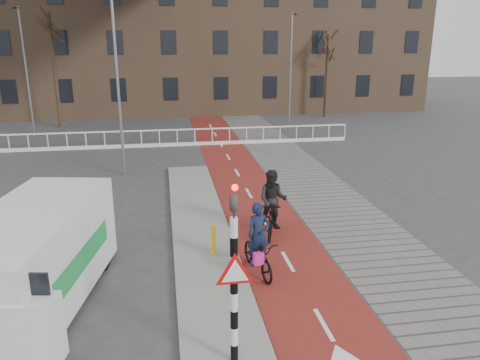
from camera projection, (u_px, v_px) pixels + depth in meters
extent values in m
plane|color=#38383A|center=(247.00, 306.00, 10.78)|extent=(120.00, 120.00, 0.00)
cube|color=maroon|center=(241.00, 179.00, 20.45)|extent=(2.50, 60.00, 0.01)
cube|color=slate|center=(302.00, 176.00, 20.88)|extent=(3.00, 60.00, 0.01)
cube|color=gray|center=(202.00, 236.00, 14.43)|extent=(1.80, 16.00, 0.12)
cylinder|color=black|center=(234.00, 293.00, 8.34)|extent=(0.14, 0.14, 2.88)
imported|color=black|center=(234.00, 195.00, 7.81)|extent=(0.13, 0.16, 0.80)
cylinder|color=#FF0C05|center=(235.00, 188.00, 7.62)|extent=(0.11, 0.02, 0.11)
cylinder|color=yellow|center=(213.00, 240.00, 12.98)|extent=(0.12, 0.12, 0.86)
imported|color=black|center=(258.00, 256.00, 12.15)|extent=(0.98, 1.93, 0.97)
imported|color=#121D37|center=(258.00, 234.00, 11.98)|extent=(0.68, 0.51, 1.68)
cube|color=#DB1F91|center=(258.00, 259.00, 11.57)|extent=(0.28, 0.21, 0.31)
imported|color=black|center=(272.00, 217.00, 14.45)|extent=(1.18, 2.04, 1.18)
imported|color=black|center=(273.00, 200.00, 14.28)|extent=(1.09, 0.96, 1.86)
cube|color=silver|center=(33.00, 257.00, 10.43)|extent=(3.08, 5.63, 2.13)
cube|color=#1F9043|center=(84.00, 258.00, 10.62)|extent=(0.65, 3.36, 0.55)
cylinder|color=black|center=(43.00, 341.00, 8.92)|extent=(0.40, 0.78, 0.75)
cylinder|color=black|center=(34.00, 255.00, 12.43)|extent=(0.40, 0.78, 0.75)
cylinder|color=black|center=(102.00, 256.00, 12.39)|extent=(0.40, 0.78, 0.75)
cube|color=silver|center=(104.00, 132.00, 25.78)|extent=(28.00, 0.08, 0.08)
cube|color=silver|center=(105.00, 147.00, 26.03)|extent=(28.00, 0.10, 0.20)
cube|color=#7F6047|center=(144.00, 37.00, 38.78)|extent=(46.00, 10.00, 12.00)
cylinder|color=#302215|center=(55.00, 72.00, 31.25)|extent=(0.26, 0.26, 7.51)
cylinder|color=#302215|center=(327.00, 77.00, 35.63)|extent=(0.27, 0.27, 6.13)
cylinder|color=slate|center=(118.00, 86.00, 19.94)|extent=(0.12, 0.12, 7.90)
cylinder|color=slate|center=(27.00, 73.00, 28.52)|extent=(0.12, 0.12, 7.71)
cylinder|color=slate|center=(290.00, 71.00, 31.55)|extent=(0.12, 0.12, 7.50)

